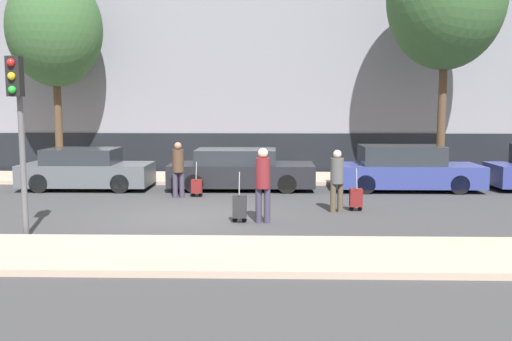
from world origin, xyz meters
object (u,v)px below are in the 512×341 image
(traffic_light, at_px, (18,110))
(bare_tree_near_crossing, at_px, (55,29))
(parked_car_1, at_px, (241,170))
(pedestrian_right, at_px, (337,177))
(trolley_left, at_px, (197,186))
(parked_car_0, at_px, (86,170))
(pedestrian_center, at_px, (263,180))
(trolley_right, at_px, (356,198))
(pedestrian_left, at_px, (178,166))
(parked_car_2, at_px, (405,170))
(trolley_center, at_px, (240,206))

(traffic_light, xyz_separation_m, bare_tree_near_crossing, (-2.80, 9.64, 2.83))
(parked_car_1, height_order, pedestrian_right, pedestrian_right)
(trolley_left, distance_m, traffic_light, 6.57)
(parked_car_0, xyz_separation_m, bare_tree_near_crossing, (-1.89, 2.75, 4.86))
(pedestrian_center, bearing_deg, traffic_light, -159.98)
(trolley_right, xyz_separation_m, traffic_light, (-7.36, -3.25, 2.31))
(trolley_right, relative_size, bare_tree_near_crossing, 0.15)
(pedestrian_center, distance_m, bare_tree_near_crossing, 11.97)
(pedestrian_left, bearing_deg, parked_car_1, -152.99)
(traffic_light, height_order, bare_tree_near_crossing, bare_tree_near_crossing)
(trolley_right, bearing_deg, parked_car_1, 130.61)
(parked_car_0, bearing_deg, pedestrian_right, -26.17)
(parked_car_2, bearing_deg, trolley_left, -167.12)
(pedestrian_left, height_order, pedestrian_center, pedestrian_center)
(parked_car_1, height_order, pedestrian_left, pedestrian_left)
(traffic_light, bearing_deg, bare_tree_near_crossing, 106.21)
(parked_car_0, height_order, trolley_left, parked_car_0)
(parked_car_2, height_order, trolley_left, parked_car_2)
(pedestrian_center, xyz_separation_m, traffic_light, (-4.95, -1.70, 1.65))
(parked_car_1, relative_size, bare_tree_near_crossing, 0.62)
(trolley_left, distance_m, trolley_center, 3.99)
(pedestrian_left, xyz_separation_m, pedestrian_center, (2.57, -3.53, 0.07))
(parked_car_1, relative_size, parked_car_2, 1.01)
(parked_car_0, xyz_separation_m, parked_car_2, (10.38, 0.02, 0.04))
(parked_car_2, relative_size, pedestrian_center, 2.64)
(parked_car_2, xyz_separation_m, pedestrian_left, (-7.08, -1.67, 0.27))
(parked_car_0, distance_m, parked_car_1, 5.06)
(pedestrian_right, bearing_deg, parked_car_1, -73.92)
(trolley_left, xyz_separation_m, pedestrian_center, (2.04, -3.70, 0.69))
(parked_car_0, relative_size, pedestrian_left, 2.49)
(bare_tree_near_crossing, bearing_deg, traffic_light, -73.79)
(pedestrian_center, relative_size, trolley_center, 1.47)
(parked_car_2, relative_size, traffic_light, 1.25)
(trolley_left, distance_m, trolley_right, 4.94)
(parked_car_2, distance_m, trolley_center, 7.26)
(trolley_left, xyz_separation_m, pedestrian_right, (3.93, -2.33, 0.59))
(trolley_right, bearing_deg, parked_car_0, 156.27)
(trolley_center, bearing_deg, traffic_light, -158.79)
(bare_tree_near_crossing, bearing_deg, parked_car_2, -12.56)
(trolley_right, distance_m, traffic_light, 8.37)
(pedestrian_right, bearing_deg, traffic_light, 5.81)
(trolley_center, height_order, traffic_light, traffic_light)
(pedestrian_right, distance_m, trolley_right, 0.79)
(parked_car_0, distance_m, pedestrian_left, 3.70)
(pedestrian_center, relative_size, traffic_light, 0.47)
(trolley_center, relative_size, bare_tree_near_crossing, 0.16)
(parked_car_2, bearing_deg, pedestrian_left, -166.74)
(trolley_center, height_order, bare_tree_near_crossing, bare_tree_near_crossing)
(parked_car_0, bearing_deg, trolley_left, -21.13)
(parked_car_2, distance_m, trolley_left, 6.73)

